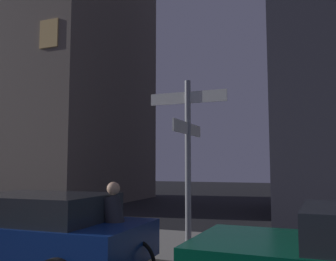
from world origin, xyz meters
name	(u,v)px	position (x,y,z in m)	size (l,w,h in m)	color
sidewalk_kerb	(170,246)	(0.00, 6.14, 0.07)	(40.00, 3.00, 0.14)	gray
signpost	(188,149)	(0.75, 5.21, 2.22)	(1.63, 1.69, 3.48)	gray
car_near_right	(24,231)	(-1.59, 3.25, 0.76)	(4.64, 2.15, 1.40)	navy
cyclist	(110,234)	(-0.08, 3.60, 0.75)	(1.82, 0.36, 1.61)	black
building_left_block	(41,32)	(-11.21, 14.52, 9.52)	(10.66, 8.78, 19.05)	#6B6056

